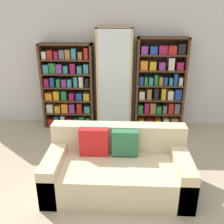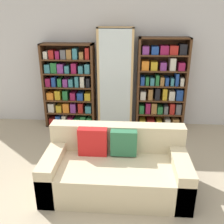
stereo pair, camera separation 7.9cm
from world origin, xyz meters
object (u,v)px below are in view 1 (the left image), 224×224
(wine_bottle, at_px, (143,139))
(bookshelf_right, at_px, (160,86))
(display_cabinet, at_px, (114,80))
(couch, at_px, (117,168))
(bookshelf_left, at_px, (68,88))

(wine_bottle, bearing_deg, bookshelf_right, 67.92)
(display_cabinet, bearing_deg, wine_bottle, -58.56)
(wine_bottle, bearing_deg, couch, -111.03)
(display_cabinet, distance_m, wine_bottle, 1.23)
(wine_bottle, bearing_deg, display_cabinet, 121.44)
(bookshelf_left, distance_m, bookshelf_right, 1.72)
(couch, distance_m, bookshelf_left, 2.16)
(bookshelf_left, relative_size, display_cabinet, 0.85)
(bookshelf_left, distance_m, wine_bottle, 1.72)
(couch, xyz_separation_m, bookshelf_right, (0.73, 1.86, 0.55))
(display_cabinet, relative_size, bookshelf_right, 1.10)
(display_cabinet, bearing_deg, bookshelf_left, 178.90)
(couch, height_order, bookshelf_right, bookshelf_right)
(couch, xyz_separation_m, wine_bottle, (0.39, 1.02, -0.11))
(bookshelf_left, height_order, bookshelf_right, bookshelf_right)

